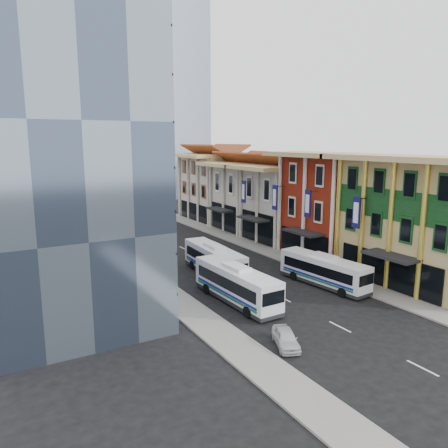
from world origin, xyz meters
TOP-DOWN VIEW (x-y plane):
  - ground at (0.00, 0.00)m, footprint 200.00×200.00m
  - sidewalk_right at (8.50, 22.00)m, footprint 3.00×90.00m
  - sidewalk_left at (-8.50, 22.00)m, footprint 3.00×90.00m
  - shophouse_tan at (14.00, 5.00)m, footprint 8.00×14.00m
  - shophouse_red at (14.00, 17.00)m, footprint 8.00×10.00m
  - shophouse_cream_near at (14.00, 26.50)m, footprint 8.00×9.00m
  - shophouse_cream_mid at (14.00, 35.50)m, footprint 8.00×9.00m
  - shophouse_cream_far at (14.00, 46.00)m, footprint 8.00×12.00m
  - office_tower at (-17.00, 19.00)m, footprint 12.00×26.00m
  - office_block_far at (-16.00, 42.00)m, footprint 10.00×18.00m
  - bus_left_near at (-4.05, 9.36)m, footprint 2.76×10.48m
  - bus_left_far at (-2.00, 17.01)m, footprint 2.90×10.40m
  - bus_right at (5.50, 8.82)m, footprint 3.27×9.90m
  - sedan_left at (-5.50, 0.56)m, footprint 2.72×3.80m

SIDE VIEW (x-z plane):
  - ground at x=0.00m, z-range 0.00..0.00m
  - sidewalk_right at x=8.50m, z-range 0.00..0.15m
  - sidewalk_left at x=-8.50m, z-range 0.00..0.15m
  - sedan_left at x=-5.50m, z-range 0.00..1.20m
  - bus_right at x=5.50m, z-range 0.00..3.12m
  - bus_left_far at x=-2.00m, z-range 0.00..3.30m
  - bus_left_near at x=-4.05m, z-range 0.00..3.34m
  - shophouse_cream_near at x=14.00m, z-range 0.00..10.00m
  - shophouse_cream_mid at x=14.00m, z-range 0.00..10.00m
  - shophouse_cream_far at x=14.00m, z-range 0.00..11.00m
  - shophouse_tan at x=14.00m, z-range 0.00..12.00m
  - shophouse_red at x=14.00m, z-range 0.00..12.00m
  - office_block_far at x=-16.00m, z-range 0.00..14.00m
  - office_tower at x=-17.00m, z-range 0.00..30.00m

